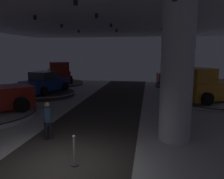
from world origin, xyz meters
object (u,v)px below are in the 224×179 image
(column_right, at_px, (177,73))
(display_platform_deep_right, at_px, (177,85))
(display_platform_far_left, at_px, (46,94))
(pickup_truck_far_right, at_px, (213,87))
(display_platform_deep_left, at_px, (58,83))
(pickup_truck_deep_left, at_px, (58,74))
(display_platform_far_right, at_px, (216,101))
(visitor_walking_near, at_px, (48,118))
(display_car_deep_right, at_px, (178,76))
(display_car_far_left, at_px, (45,83))

(column_right, bearing_deg, display_platform_deep_right, 82.81)
(display_platform_far_left, xyz_separation_m, pickup_truck_far_right, (12.90, -0.60, 0.97))
(display_platform_deep_left, xyz_separation_m, pickup_truck_deep_left, (0.15, -0.28, 1.06))
(pickup_truck_deep_left, bearing_deg, display_platform_far_left, -76.10)
(display_platform_far_right, relative_size, display_platform_deep_left, 1.00)
(display_platform_deep_right, relative_size, pickup_truck_far_right, 0.83)
(column_right, distance_m, visitor_walking_near, 5.52)
(display_platform_far_right, xyz_separation_m, visitor_walking_near, (-8.79, -8.40, 0.78))
(display_platform_deep_right, distance_m, display_platform_deep_left, 13.16)
(display_platform_deep_right, relative_size, display_car_deep_right, 1.06)
(display_platform_deep_right, xyz_separation_m, display_platform_far_left, (-11.41, -7.05, 0.00))
(column_right, distance_m, display_car_far_left, 12.49)
(pickup_truck_deep_left, relative_size, visitor_walking_near, 3.57)
(pickup_truck_far_right, relative_size, display_platform_deep_left, 1.00)
(column_right, xyz_separation_m, pickup_truck_far_right, (3.38, 7.33, -1.59))
(display_car_far_left, relative_size, display_platform_far_right, 0.79)
(column_right, height_order, display_car_far_left, column_right)
(visitor_walking_near, bearing_deg, pickup_truck_deep_left, 111.41)
(display_car_far_left, xyz_separation_m, display_platform_far_right, (13.19, -0.41, -0.98))
(pickup_truck_deep_left, bearing_deg, display_platform_far_right, -24.98)
(display_car_far_left, bearing_deg, display_platform_deep_right, 31.82)
(pickup_truck_deep_left, bearing_deg, display_platform_deep_left, 117.71)
(display_platform_deep_right, xyz_separation_m, display_platform_far_right, (1.77, -7.50, -0.06))
(display_car_far_left, bearing_deg, pickup_truck_deep_left, 103.78)
(display_platform_deep_right, xyz_separation_m, display_car_far_left, (-11.42, -7.08, 0.92))
(display_platform_deep_right, height_order, display_platform_deep_left, display_platform_deep_right)
(display_car_far_left, distance_m, pickup_truck_deep_left, 6.66)
(display_platform_far_left, distance_m, pickup_truck_deep_left, 6.71)
(column_right, distance_m, display_platform_far_right, 8.74)
(display_car_far_left, xyz_separation_m, display_platform_deep_left, (-1.74, 6.75, -0.94))
(display_car_far_left, height_order, display_platform_deep_left, display_car_far_left)
(display_car_deep_right, bearing_deg, column_right, -97.30)
(display_platform_far_left, distance_m, display_platform_far_right, 13.19)
(display_car_deep_right, xyz_separation_m, display_platform_far_left, (-11.44, -7.06, -0.92))
(display_platform_deep_right, height_order, visitor_walking_near, visitor_walking_near)
(display_car_far_left, relative_size, pickup_truck_deep_left, 0.79)
(column_right, relative_size, display_car_deep_right, 1.25)
(display_car_far_left, distance_m, display_platform_far_right, 13.23)
(display_car_far_left, xyz_separation_m, pickup_truck_deep_left, (-1.59, 6.47, 0.12))
(column_right, height_order, display_platform_far_left, column_right)
(display_platform_deep_right, relative_size, display_platform_far_right, 0.82)
(display_car_deep_right, relative_size, display_car_far_left, 0.98)
(display_car_deep_right, xyz_separation_m, pickup_truck_far_right, (1.46, -7.66, 0.05))
(display_platform_deep_left, bearing_deg, display_platform_far_left, -75.46)
(display_platform_far_right, bearing_deg, display_platform_far_left, 178.07)
(display_platform_deep_left, bearing_deg, pickup_truck_far_right, -26.57)
(display_platform_deep_right, height_order, display_platform_far_right, display_platform_deep_right)
(display_platform_far_right, distance_m, pickup_truck_deep_left, 16.34)
(display_platform_far_left, bearing_deg, display_platform_deep_right, 31.72)
(column_right, bearing_deg, display_platform_deep_left, 127.55)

